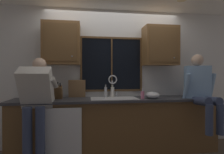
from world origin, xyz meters
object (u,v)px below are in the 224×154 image
Objects in this scene: knife_block at (58,92)px; bottle_tall_clear at (112,92)px; soap_dispenser at (143,95)px; bottle_green_glass at (106,92)px; person_standing at (36,99)px; cutting_board at (77,89)px; mixing_bowl at (152,95)px; person_sitting_on_counter at (201,88)px.

knife_block reaches higher than bottle_tall_clear.
bottle_tall_clear reaches higher than soap_dispenser.
person_standing is at bearing -155.05° from bottle_green_glass.
cutting_board is 1.33m from mixing_bowl.
person_sitting_on_counter reaches higher than cutting_board.
bottle_green_glass is (-1.57, 0.43, -0.08)m from person_sitting_on_counter.
cutting_board is (-2.08, 0.49, -0.03)m from person_sitting_on_counter.
cutting_board reaches higher than knife_block.
knife_block is (0.26, 0.37, 0.06)m from person_standing.
person_sitting_on_counter is 7.04× the size of soap_dispenser.
knife_block is 1.01× the size of cutting_board.
person_sitting_on_counter is 3.92× the size of knife_block.
bottle_tall_clear reaches higher than mixing_bowl.
cutting_board is at bearing 179.29° from bottle_tall_clear.
mixing_bowl is 1.03× the size of bottle_tall_clear.
soap_dispenser is 0.58m from bottle_tall_clear.
person_sitting_on_counter is at bearing -15.49° from bottle_green_glass.
person_sitting_on_counter is 2.40m from knife_block.
person_standing is 1.68m from soap_dispenser.
person_standing reaches higher than cutting_board.
person_standing is 2.64m from person_sitting_on_counter.
cutting_board is 1.16m from soap_dispenser.
person_sitting_on_counter is at bearing -11.58° from mixing_bowl.
bottle_tall_clear is at bearing 18.78° from bottle_green_glass.
soap_dispenser is at bearing 171.59° from person_sitting_on_counter.
bottle_green_glass is at bearing 164.51° from person_sitting_on_counter.
person_sitting_on_counter is 3.97× the size of cutting_board.
knife_block is (-2.38, 0.31, -0.08)m from person_sitting_on_counter.
person_standing is 1.31m from bottle_tall_clear.
knife_block is at bearing -149.42° from cutting_board.
person_standing is at bearing -173.12° from mixing_bowl.
soap_dispenser is at bearing -35.69° from bottle_tall_clear.
bottle_tall_clear is (0.64, -0.01, -0.06)m from cutting_board.
bottle_tall_clear is at bearing 161.57° from person_sitting_on_counter.
person_standing is 1.26× the size of person_sitting_on_counter.
mixing_bowl is 1.35× the size of soap_dispenser.
bottle_tall_clear is at bearing 10.13° from knife_block.
knife_block is at bearing 55.30° from person_standing.
person_sitting_on_counter is 5.23× the size of bottle_green_glass.
person_standing is 6.59× the size of bottle_green_glass.
bottle_green_glass is at bearing 160.69° from mixing_bowl.
bottle_green_glass is 0.14m from bottle_tall_clear.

